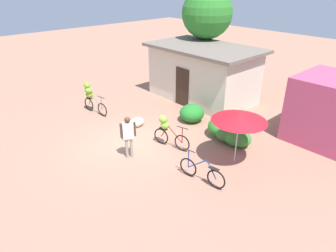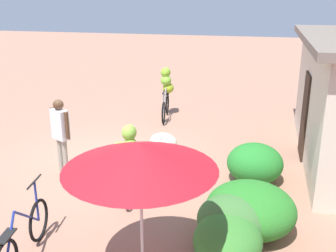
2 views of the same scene
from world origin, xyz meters
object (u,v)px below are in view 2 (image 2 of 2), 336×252
Objects in this scene: bicycle_near_pile at (129,155)px; person_vendor at (60,129)px; banana_pile_on_ground at (120,149)px; bicycle_center_loaded at (24,238)px; market_umbrella at (140,156)px; bicycle_leftmost at (166,88)px; produce_sack at (163,142)px.

person_vendor is at bearing -101.28° from bicycle_near_pile.
person_vendor is at bearing -32.73° from banana_pile_on_ground.
bicycle_center_loaded is 4.13m from banana_pile_on_ground.
person_vendor is (1.27, -0.82, 0.87)m from banana_pile_on_ground.
bicycle_leftmost is at bearing -168.59° from market_umbrella.
person_vendor is at bearing -13.35° from bicycle_leftmost.
market_umbrella is 1.21× the size of person_vendor.
market_umbrella reaches higher than bicycle_near_pile.
produce_sack reaches higher than banana_pile_on_ground.
market_umbrella is at bearing 10.86° from produce_sack.
bicycle_leftmost reaches higher than bicycle_center_loaded.
person_vendor is (-2.85, -0.87, 0.65)m from bicycle_center_loaded.
bicycle_leftmost is 2.45× the size of produce_sack.
bicycle_center_loaded is at bearing -10.76° from produce_sack.
bicycle_near_pile is 2.66m from bicycle_center_loaded.
market_umbrella is 4.85m from banana_pile_on_ground.
banana_pile_on_ground is at bearing 147.27° from person_vendor.
market_umbrella is 2.89× the size of produce_sack.
market_umbrella is 7.85m from bicycle_leftmost.
bicycle_center_loaded is (-0.02, -1.81, -1.48)m from market_umbrella.
produce_sack is at bearing 12.30° from bicycle_leftmost.
produce_sack is at bearing 169.24° from bicycle_center_loaded.
bicycle_leftmost reaches higher than banana_pile_on_ground.
produce_sack is at bearing 122.38° from banana_pile_on_ground.
bicycle_near_pile is at bearing 78.72° from person_vendor.
market_umbrella reaches higher than person_vendor.
produce_sack is (-0.60, 0.94, 0.06)m from banana_pile_on_ground.
produce_sack is at bearing 176.60° from bicycle_near_pile.
market_umbrella is 2.97m from bicycle_near_pile.
bicycle_near_pile is 1.69m from person_vendor.
bicycle_center_loaded is at bearing 16.89° from person_vendor.
person_vendor reaches higher than bicycle_center_loaded.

